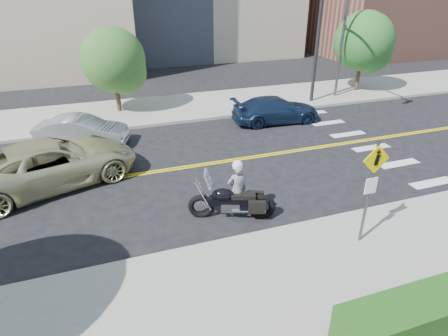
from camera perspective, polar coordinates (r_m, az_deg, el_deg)
The scene contains 13 objects.
ground_plane at distance 14.79m, azimuth -8.72°, elevation -0.31°, with size 120.00×120.00×0.00m, color black.
sidewalk_near at distance 8.85m, azimuth 1.43°, elevation -21.21°, with size 60.00×5.00×0.15m, color #9E9B91.
sidewalk_far at distance 21.67m, azimuth -12.64°, elevation 8.43°, with size 60.00×5.00×0.15m, color #9E9B91.
lamp_post at distance 24.24m, azimuth 17.80°, elevation 19.65°, with size 0.16×0.16×8.00m, color #4C4C51.
traffic_light at distance 21.89m, azimuth 15.73°, elevation 20.65°, with size 0.28×4.50×7.00m.
pedestrian_sign at distance 10.36m, azimuth 21.48°, elevation -2.20°, with size 0.78×0.08×3.00m.
motorcyclist at distance 11.46m, azimuth 2.01°, elevation -3.12°, with size 0.65×0.43×1.90m.
motorcycle at distance 11.42m, azimuth 1.26°, elevation -4.10°, with size 2.61×0.79×1.59m, color black, non-canonical shape.
suv at distance 14.64m, azimuth -24.74°, elevation 0.70°, with size 2.74×5.94×1.65m, color #C1BE8D.
parked_car_silver at distance 17.82m, azimuth -20.84°, elevation 5.30°, with size 1.39×4.00×1.32m, color silver.
parked_car_blue at distance 19.71m, azimuth 7.91°, elevation 8.79°, with size 1.85×4.55×1.32m, color navy.
tree_far_a at distance 21.17m, azimuth -16.52°, elevation 15.49°, with size 3.35×3.35×4.58m.
tree_far_b at distance 26.18m, azimuth 20.51°, elevation 17.66°, with size 3.67×3.67×5.07m.
Camera 1 is at (-2.13, -13.04, 6.65)m, focal length 30.00 mm.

